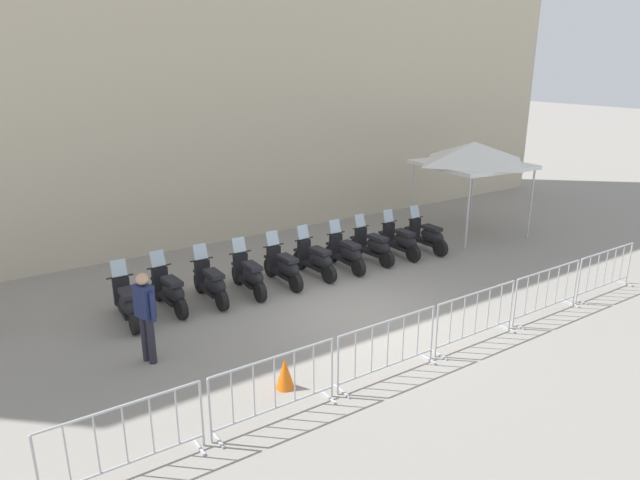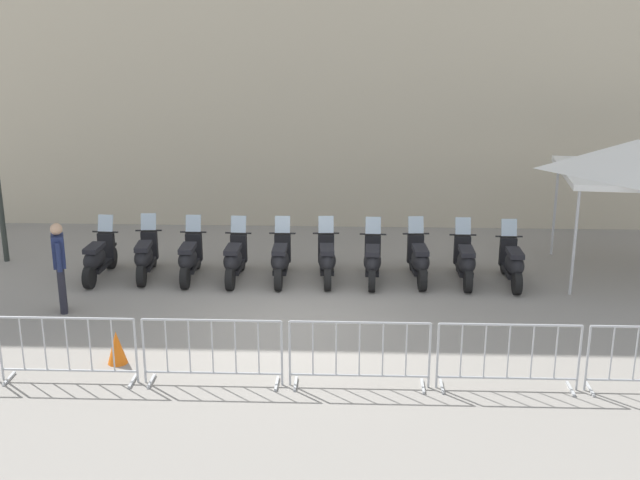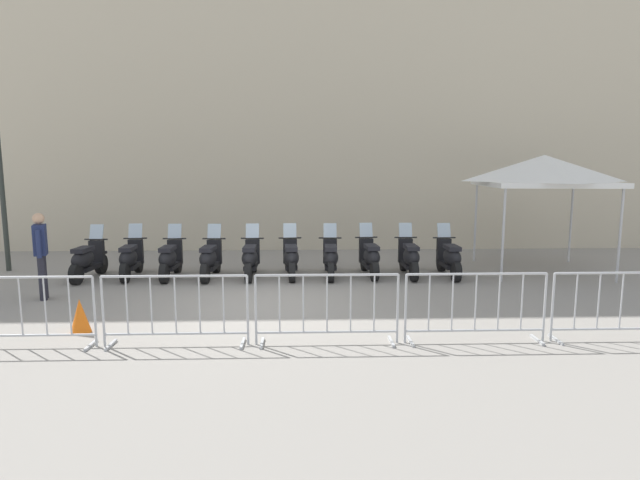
{
  "view_description": "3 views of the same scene",
  "coord_description": "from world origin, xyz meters",
  "px_view_note": "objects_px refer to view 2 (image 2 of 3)",
  "views": [
    {
      "loc": [
        -6.09,
        -9.36,
        5.23
      ],
      "look_at": [
        0.45,
        2.59,
        0.92
      ],
      "focal_mm": 31.49,
      "sensor_mm": 36.0,
      "label": 1
    },
    {
      "loc": [
        2.14,
        -13.27,
        5.78
      ],
      "look_at": [
        0.21,
        1.76,
        1.1
      ],
      "focal_mm": 45.46,
      "sensor_mm": 36.0,
      "label": 2
    },
    {
      "loc": [
        1.61,
        -9.54,
        2.64
      ],
      "look_at": [
        0.98,
        2.0,
        0.97
      ],
      "focal_mm": 28.9,
      "sensor_mm": 36.0,
      "label": 3
    }
  ],
  "objects_px": {
    "barrier_segment_1": "(68,350)",
    "barrier_segment_3": "(359,355)",
    "barrier_segment_4": "(508,357)",
    "canopy_tent": "(636,158)",
    "motorcycle_6": "(372,261)",
    "motorcycle_9": "(512,264)",
    "motorcycle_0": "(98,259)",
    "officer_near_row_end": "(60,262)",
    "motorcycle_5": "(327,260)",
    "traffic_cone": "(117,347)",
    "motorcycle_8": "(465,262)",
    "motorcycle_4": "(281,260)",
    "motorcycle_1": "(146,257)",
    "motorcycle_7": "(419,261)",
    "motorcycle_2": "(190,259)",
    "motorcycle_3": "(235,260)",
    "barrier_segment_2": "(213,352)"
  },
  "relations": [
    {
      "from": "motorcycle_8",
      "to": "canopy_tent",
      "type": "xyz_separation_m",
      "value": [
        3.36,
        0.89,
        2.06
      ]
    },
    {
      "from": "officer_near_row_end",
      "to": "barrier_segment_1",
      "type": "bearing_deg",
      "value": -64.08
    },
    {
      "from": "motorcycle_2",
      "to": "motorcycle_3",
      "type": "xyz_separation_m",
      "value": [
        0.94,
        0.05,
        0.0
      ]
    },
    {
      "from": "motorcycle_7",
      "to": "motorcycle_9",
      "type": "bearing_deg",
      "value": 1.14
    },
    {
      "from": "motorcycle_3",
      "to": "motorcycle_6",
      "type": "height_order",
      "value": "same"
    },
    {
      "from": "barrier_segment_1",
      "to": "traffic_cone",
      "type": "height_order",
      "value": "barrier_segment_1"
    },
    {
      "from": "barrier_segment_1",
      "to": "officer_near_row_end",
      "type": "height_order",
      "value": "officer_near_row_end"
    },
    {
      "from": "motorcycle_6",
      "to": "barrier_segment_1",
      "type": "bearing_deg",
      "value": -130.69
    },
    {
      "from": "traffic_cone",
      "to": "motorcycle_0",
      "type": "bearing_deg",
      "value": 115.76
    },
    {
      "from": "barrier_segment_4",
      "to": "traffic_cone",
      "type": "xyz_separation_m",
      "value": [
        -6.17,
        0.11,
        -0.25
      ]
    },
    {
      "from": "motorcycle_6",
      "to": "motorcycle_9",
      "type": "xyz_separation_m",
      "value": [
        2.84,
        0.2,
        0.0
      ]
    },
    {
      "from": "motorcycle_1",
      "to": "motorcycle_8",
      "type": "distance_m",
      "value": 6.63
    },
    {
      "from": "motorcycle_7",
      "to": "motorcycle_4",
      "type": "bearing_deg",
      "value": -173.28
    },
    {
      "from": "motorcycle_3",
      "to": "barrier_segment_3",
      "type": "relative_size",
      "value": 0.81
    },
    {
      "from": "motorcycle_3",
      "to": "traffic_cone",
      "type": "distance_m",
      "value": 4.19
    },
    {
      "from": "motorcycle_0",
      "to": "motorcycle_6",
      "type": "distance_m",
      "value": 5.69
    },
    {
      "from": "barrier_segment_2",
      "to": "barrier_segment_3",
      "type": "bearing_deg",
      "value": 5.1
    },
    {
      "from": "motorcycle_2",
      "to": "motorcycle_6",
      "type": "distance_m",
      "value": 3.79
    },
    {
      "from": "motorcycle_7",
      "to": "motorcycle_8",
      "type": "xyz_separation_m",
      "value": [
        0.94,
        0.04,
        0.0
      ]
    },
    {
      "from": "barrier_segment_3",
      "to": "motorcycle_0",
      "type": "bearing_deg",
      "value": 144.67
    },
    {
      "from": "motorcycle_8",
      "to": "officer_near_row_end",
      "type": "height_order",
      "value": "officer_near_row_end"
    },
    {
      "from": "motorcycle_3",
      "to": "motorcycle_8",
      "type": "relative_size",
      "value": 1.0
    },
    {
      "from": "traffic_cone",
      "to": "motorcycle_8",
      "type": "bearing_deg",
      "value": 38.35
    },
    {
      "from": "barrier_segment_4",
      "to": "canopy_tent",
      "type": "distance_m",
      "value": 6.56
    },
    {
      "from": "motorcycle_4",
      "to": "traffic_cone",
      "type": "bearing_deg",
      "value": -115.13
    },
    {
      "from": "motorcycle_1",
      "to": "barrier_segment_3",
      "type": "relative_size",
      "value": 0.81
    },
    {
      "from": "motorcycle_3",
      "to": "barrier_segment_2",
      "type": "height_order",
      "value": "motorcycle_3"
    },
    {
      "from": "motorcycle_6",
      "to": "traffic_cone",
      "type": "distance_m",
      "value": 5.79
    },
    {
      "from": "motorcycle_1",
      "to": "motorcycle_7",
      "type": "distance_m",
      "value": 5.69
    },
    {
      "from": "motorcycle_2",
      "to": "traffic_cone",
      "type": "relative_size",
      "value": 3.14
    },
    {
      "from": "motorcycle_5",
      "to": "officer_near_row_end",
      "type": "relative_size",
      "value": 1.0
    },
    {
      "from": "canopy_tent",
      "to": "motorcycle_1",
      "type": "bearing_deg",
      "value": -171.93
    },
    {
      "from": "motorcycle_9",
      "to": "officer_near_row_end",
      "type": "height_order",
      "value": "officer_near_row_end"
    },
    {
      "from": "motorcycle_2",
      "to": "barrier_segment_2",
      "type": "relative_size",
      "value": 0.81
    },
    {
      "from": "motorcycle_3",
      "to": "motorcycle_9",
      "type": "height_order",
      "value": "same"
    },
    {
      "from": "barrier_segment_1",
      "to": "barrier_segment_2",
      "type": "distance_m",
      "value": 2.23
    },
    {
      "from": "barrier_segment_4",
      "to": "motorcycle_0",
      "type": "bearing_deg",
      "value": 154.03
    },
    {
      "from": "motorcycle_1",
      "to": "motorcycle_2",
      "type": "bearing_deg",
      "value": 0.09
    },
    {
      "from": "motorcycle_9",
      "to": "traffic_cone",
      "type": "xyz_separation_m",
      "value": [
        -6.68,
        -4.54,
        -0.18
      ]
    },
    {
      "from": "motorcycle_1",
      "to": "motorcycle_7",
      "type": "relative_size",
      "value": 1.0
    },
    {
      "from": "motorcycle_0",
      "to": "motorcycle_1",
      "type": "relative_size",
      "value": 1.0
    },
    {
      "from": "motorcycle_0",
      "to": "motorcycle_5",
      "type": "height_order",
      "value": "same"
    },
    {
      "from": "motorcycle_0",
      "to": "motorcycle_6",
      "type": "relative_size",
      "value": 1.0
    },
    {
      "from": "motorcycle_2",
      "to": "motorcycle_4",
      "type": "bearing_deg",
      "value": 4.58
    },
    {
      "from": "barrier_segment_1",
      "to": "barrier_segment_3",
      "type": "distance_m",
      "value": 4.46
    },
    {
      "from": "traffic_cone",
      "to": "motorcycle_2",
      "type": "bearing_deg",
      "value": 89.11
    },
    {
      "from": "motorcycle_2",
      "to": "officer_near_row_end",
      "type": "bearing_deg",
      "value": -132.46
    },
    {
      "from": "motorcycle_7",
      "to": "motorcycle_1",
      "type": "bearing_deg",
      "value": -175.09
    },
    {
      "from": "motorcycle_2",
      "to": "motorcycle_6",
      "type": "xyz_separation_m",
      "value": [
        3.78,
        0.32,
        0.0
      ]
    },
    {
      "from": "motorcycle_4",
      "to": "motorcycle_0",
      "type": "bearing_deg",
      "value": -174.28
    }
  ]
}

